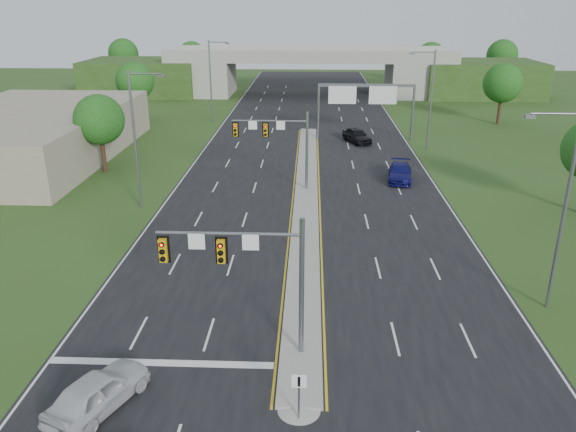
% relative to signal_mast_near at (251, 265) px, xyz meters
% --- Properties ---
extents(ground, '(240.00, 240.00, 0.00)m').
position_rel_signal_mast_near_xyz_m(ground, '(2.26, 0.07, -4.73)').
color(ground, '#2A4318').
rests_on(ground, ground).
extents(road, '(24.00, 160.00, 0.02)m').
position_rel_signal_mast_near_xyz_m(road, '(2.26, 35.07, -4.72)').
color(road, black).
rests_on(road, ground).
extents(median, '(2.00, 54.00, 0.16)m').
position_rel_signal_mast_near_xyz_m(median, '(2.26, 23.07, -4.63)').
color(median, gray).
rests_on(median, road).
extents(median_nose, '(2.00, 2.00, 0.16)m').
position_rel_signal_mast_near_xyz_m(median_nose, '(2.26, -3.93, -4.63)').
color(median_nose, gray).
rests_on(median_nose, road).
extents(lane_markings, '(23.72, 160.00, 0.01)m').
position_rel_signal_mast_near_xyz_m(lane_markings, '(1.66, 28.99, -4.70)').
color(lane_markings, gold).
rests_on(lane_markings, road).
extents(signal_mast_near, '(6.62, 0.60, 7.00)m').
position_rel_signal_mast_near_xyz_m(signal_mast_near, '(0.00, 0.00, 0.00)').
color(signal_mast_near, slate).
rests_on(signal_mast_near, ground).
extents(signal_mast_far, '(6.62, 0.60, 7.00)m').
position_rel_signal_mast_near_xyz_m(signal_mast_far, '(0.00, 25.00, 0.00)').
color(signal_mast_far, slate).
rests_on(signal_mast_far, ground).
extents(keep_right_sign, '(0.60, 0.13, 2.20)m').
position_rel_signal_mast_near_xyz_m(keep_right_sign, '(2.26, -4.45, -3.21)').
color(keep_right_sign, slate).
rests_on(keep_right_sign, ground).
extents(sign_gantry, '(11.58, 0.44, 6.67)m').
position_rel_signal_mast_near_xyz_m(sign_gantry, '(8.95, 44.99, 0.51)').
color(sign_gantry, slate).
rests_on(sign_gantry, ground).
extents(overpass, '(80.00, 14.00, 8.10)m').
position_rel_signal_mast_near_xyz_m(overpass, '(2.26, 80.07, -1.17)').
color(overpass, gray).
rests_on(overpass, ground).
extents(lightpole_l_mid, '(2.85, 0.25, 11.00)m').
position_rel_signal_mast_near_xyz_m(lightpole_l_mid, '(-11.03, 20.07, 1.38)').
color(lightpole_l_mid, slate).
rests_on(lightpole_l_mid, ground).
extents(lightpole_l_far, '(2.85, 0.25, 11.00)m').
position_rel_signal_mast_near_xyz_m(lightpole_l_far, '(-11.03, 55.07, 1.38)').
color(lightpole_l_far, slate).
rests_on(lightpole_l_far, ground).
extents(lightpole_r_near, '(2.85, 0.25, 11.00)m').
position_rel_signal_mast_near_xyz_m(lightpole_r_near, '(15.56, 5.07, 1.38)').
color(lightpole_r_near, slate).
rests_on(lightpole_r_near, ground).
extents(lightpole_r_far, '(2.85, 0.25, 11.00)m').
position_rel_signal_mast_near_xyz_m(lightpole_r_far, '(15.56, 40.07, 1.38)').
color(lightpole_r_far, slate).
rests_on(lightpole_r_far, ground).
extents(tree_l_near, '(4.80, 4.80, 7.60)m').
position_rel_signal_mast_near_xyz_m(tree_l_near, '(-17.74, 30.07, 0.45)').
color(tree_l_near, '#382316').
rests_on(tree_l_near, ground).
extents(tree_l_mid, '(5.20, 5.20, 8.12)m').
position_rel_signal_mast_near_xyz_m(tree_l_mid, '(-21.74, 55.07, 0.78)').
color(tree_l_mid, '#382316').
rests_on(tree_l_mid, ground).
extents(tree_r_mid, '(5.20, 5.20, 8.12)m').
position_rel_signal_mast_near_xyz_m(tree_r_mid, '(28.26, 55.07, 0.78)').
color(tree_r_mid, '#382316').
rests_on(tree_r_mid, ground).
extents(tree_back_a, '(6.00, 6.00, 8.85)m').
position_rel_signal_mast_near_xyz_m(tree_back_a, '(-35.74, 94.07, 1.11)').
color(tree_back_a, '#382316').
rests_on(tree_back_a, ground).
extents(tree_back_b, '(5.60, 5.60, 8.32)m').
position_rel_signal_mast_near_xyz_m(tree_back_b, '(-21.74, 94.07, 0.78)').
color(tree_back_b, '#382316').
rests_on(tree_back_b, ground).
extents(tree_back_c, '(5.60, 5.60, 8.32)m').
position_rel_signal_mast_near_xyz_m(tree_back_c, '(26.26, 94.07, 0.78)').
color(tree_back_c, '#382316').
rests_on(tree_back_c, ground).
extents(tree_back_d, '(6.00, 6.00, 8.85)m').
position_rel_signal_mast_near_xyz_m(tree_back_d, '(40.26, 94.07, 1.11)').
color(tree_back_d, '#382316').
rests_on(tree_back_d, ground).
extents(commercial_building, '(18.00, 30.00, 5.00)m').
position_rel_signal_mast_near_xyz_m(commercial_building, '(-27.74, 35.07, -2.23)').
color(commercial_building, gray).
rests_on(commercial_building, ground).
extents(car_white, '(3.78, 5.20, 1.65)m').
position_rel_signal_mast_near_xyz_m(car_white, '(-6.01, -4.08, -3.88)').
color(car_white, silver).
rests_on(car_white, road).
extents(car_far_b, '(2.89, 5.50, 1.52)m').
position_rel_signal_mast_near_xyz_m(car_far_b, '(11.02, 28.35, -3.95)').
color(car_far_b, '#0E0E54').
rests_on(car_far_b, road).
extents(car_far_c, '(3.68, 5.39, 1.70)m').
position_rel_signal_mast_near_xyz_m(car_far_c, '(8.09, 43.37, -3.85)').
color(car_far_c, black).
rests_on(car_far_c, road).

